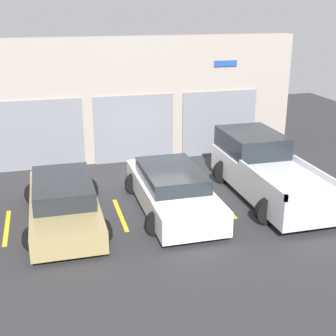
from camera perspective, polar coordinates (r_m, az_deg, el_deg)
name	(u,v)px	position (r m, az deg, el deg)	size (l,w,h in m)	color
ground_plane	(159,188)	(15.22, -1.15, -2.48)	(28.00, 28.00, 0.00)	#2D2D30
shophouse_building	(137,101)	(17.66, -3.82, 8.15)	(12.20, 0.68, 4.58)	#9E9389
pickup_truck	(266,170)	(14.76, 11.81, -0.26)	(2.42, 5.22, 1.73)	silver
sedan_white	(172,190)	(13.52, 0.52, -2.68)	(2.26, 4.73, 1.22)	white
sedan_side	(64,202)	(13.11, -12.60, -4.02)	(2.19, 4.74, 1.19)	#9E8956
parking_stripe_far_left	(7,227)	(13.37, -19.05, -6.85)	(0.12, 2.20, 0.01)	gold
parking_stripe_left	(120,215)	(13.43, -5.83, -5.67)	(0.12, 2.20, 0.01)	gold
parking_stripe_centre	(222,203)	(14.19, 6.57, -4.29)	(0.12, 2.20, 0.01)	gold
parking_stripe_right	(313,193)	(15.52, 17.23, -2.94)	(0.12, 2.20, 0.01)	gold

